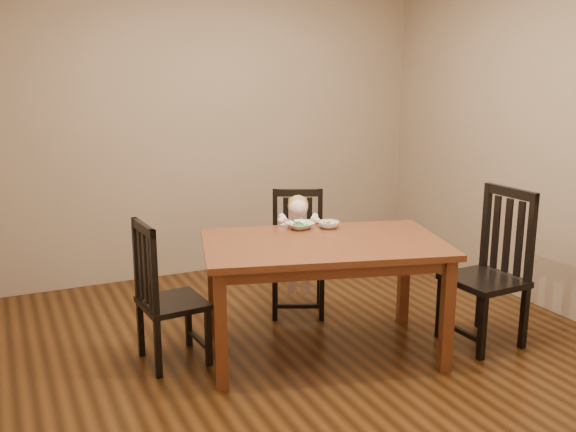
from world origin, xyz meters
name	(u,v)px	position (x,y,z in m)	size (l,w,h in m)	color
room	(319,152)	(0.00, 0.00, 1.35)	(4.01, 4.01, 2.71)	#49290F
dining_table	(324,254)	(0.02, -0.04, 0.69)	(1.74, 1.31, 0.78)	#502712
chair_child	(298,255)	(0.20, 0.72, 0.45)	(0.54, 0.53, 0.95)	black
chair_left	(165,296)	(-0.97, 0.24, 0.45)	(0.42, 0.44, 0.95)	black
chair_right	(490,270)	(1.14, -0.37, 0.52)	(0.47, 0.49, 1.08)	black
toddler	(298,241)	(0.18, 0.67, 0.57)	(0.28, 0.35, 0.47)	white
bowl_peas	(300,226)	(0.02, 0.31, 0.80)	(0.18, 0.18, 0.04)	silver
bowl_veg	(329,225)	(0.21, 0.24, 0.80)	(0.15, 0.15, 0.05)	silver
fork	(295,223)	(-0.02, 0.30, 0.82)	(0.03, 0.13, 0.05)	silver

